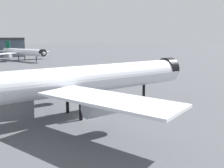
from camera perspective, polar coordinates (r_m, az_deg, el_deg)
The scene contains 4 objects.
ground at distance 50.06m, azimuth -5.70°, elevation -7.35°, with size 900.00×900.00×0.00m, color #4C4F54.
airliner_near_gate at distance 50.29m, azimuth -6.50°, elevation 0.85°, with size 55.81×50.82×15.73m.
airliner_far_taxiway at distance 173.07m, azimuth -19.22°, elevation 6.69°, with size 41.70×46.38×12.31m.
baggage_tug_wing at distance 80.53m, azimuth -21.15°, elevation -0.44°, with size 2.12×3.32×1.85m.
Camera 1 is at (-26.00, -39.93, 15.36)m, focal length 41.05 mm.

